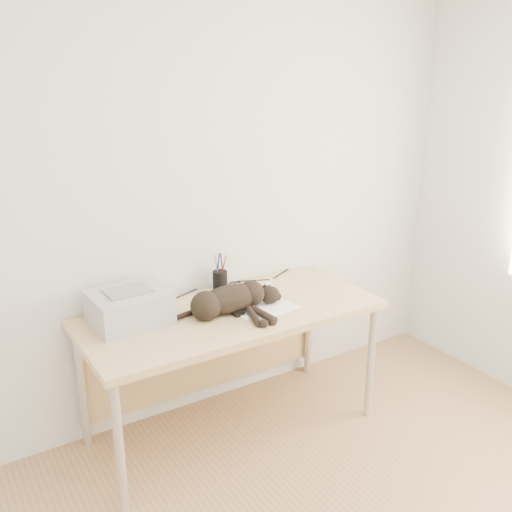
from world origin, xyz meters
TOP-DOWN VIEW (x-y plane):
  - wall_back at (0.00, 1.75)m, footprint 3.50×0.00m
  - desk at (0.00, 1.48)m, footprint 1.60×0.70m
  - printer at (-0.51, 1.53)m, footprint 0.39×0.33m
  - papers at (0.16, 1.31)m, footprint 0.35×0.26m
  - cat at (-0.04, 1.37)m, footprint 0.70×0.33m
  - mug at (-0.35, 1.67)m, footprint 0.13×0.13m
  - pen_cup at (0.08, 1.67)m, footprint 0.09×0.09m
  - remote_grey at (0.09, 1.56)m, footprint 0.11×0.21m
  - remote_black at (0.00, 1.39)m, footprint 0.06×0.19m
  - mouse at (0.36, 1.59)m, footprint 0.10×0.12m
  - cable_tangle at (0.00, 1.70)m, footprint 1.36×0.08m

SIDE VIEW (x-z plane):
  - desk at x=0.00m, z-range 0.24..0.98m
  - papers at x=0.16m, z-range 0.74..0.75m
  - cable_tangle at x=0.00m, z-range 0.74..0.75m
  - remote_black at x=0.00m, z-range 0.74..0.76m
  - remote_grey at x=0.09m, z-range 0.74..0.76m
  - mouse at x=0.36m, z-range 0.74..0.77m
  - mug at x=-0.35m, z-range 0.74..0.83m
  - pen_cup at x=0.08m, z-range 0.69..0.91m
  - cat at x=-0.04m, z-range 0.73..0.89m
  - printer at x=-0.51m, z-range 0.74..0.91m
  - wall_back at x=0.00m, z-range -0.45..3.05m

